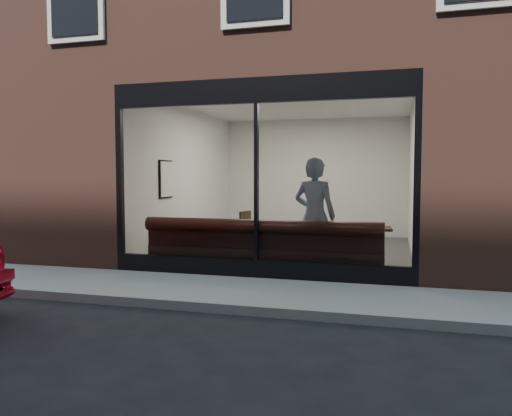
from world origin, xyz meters
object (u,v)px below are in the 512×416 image
(banquette, at_px, (263,260))
(cafe_chair_left, at_px, (237,246))
(person, at_px, (315,216))
(cafe_chair_right, at_px, (310,250))
(cafe_table_left, at_px, (188,220))
(cafe_table_right, at_px, (374,228))

(banquette, bearing_deg, cafe_chair_left, 122.62)
(banquette, height_order, person, person)
(cafe_chair_left, height_order, cafe_chair_right, same)
(person, distance_m, cafe_table_left, 3.00)
(banquette, relative_size, cafe_table_right, 6.59)
(cafe_table_right, height_order, cafe_chair_right, cafe_table_right)
(person, xyz_separation_m, cafe_chair_right, (-0.27, 1.13, -0.74))
(cafe_table_right, bearing_deg, cafe_chair_left, 165.82)
(cafe_table_left, xyz_separation_m, cafe_table_right, (3.72, -0.56, 0.00))
(banquette, distance_m, cafe_table_left, 2.37)
(person, relative_size, cafe_table_right, 3.22)
(cafe_table_right, distance_m, cafe_chair_right, 1.43)
(banquette, distance_m, cafe_chair_left, 1.68)
(banquette, xyz_separation_m, cafe_chair_left, (-0.90, 1.41, 0.01))
(person, relative_size, cafe_chair_right, 5.16)
(cafe_chair_left, xyz_separation_m, cafe_chair_right, (1.49, -0.11, 0.00))
(banquette, height_order, cafe_chair_right, banquette)
(cafe_table_left, relative_size, cafe_chair_left, 1.66)
(person, distance_m, cafe_chair_left, 2.27)
(banquette, relative_size, cafe_table_left, 6.14)
(banquette, bearing_deg, cafe_table_right, 22.18)
(cafe_table_right, height_order, cafe_chair_left, cafe_table_right)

